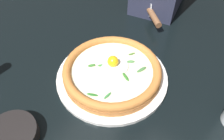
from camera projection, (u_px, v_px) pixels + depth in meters
ground_plane at (116, 94)px, 0.59m from camera, size 2.40×2.40×0.03m
pizza_plate at (112, 76)px, 0.61m from camera, size 0.32×0.32×0.01m
pizza at (112, 70)px, 0.59m from camera, size 0.28×0.28×0.05m
side_bowl at (12, 135)px, 0.48m from camera, size 0.12×0.12×0.03m
pizza_cutter at (152, 14)px, 0.77m from camera, size 0.13×0.12×0.08m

